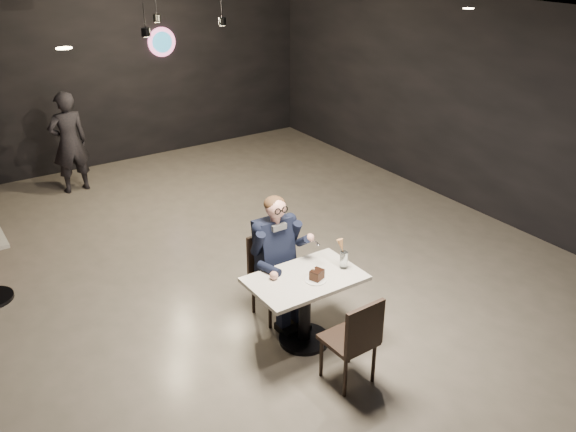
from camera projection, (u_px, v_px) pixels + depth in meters
floor at (257, 261)px, 7.67m from camera, size 9.00×9.00×0.00m
wall_sign at (162, 42)px, 10.57m from camera, size 0.50×0.06×0.50m
pendant_lights at (173, 6)px, 7.93m from camera, size 1.40×1.20×0.36m
main_table at (305, 310)px, 6.04m from camera, size 1.10×0.70×0.75m
chair_far at (275, 278)px, 6.42m from camera, size 0.42×0.46×0.92m
chair_near at (348, 338)px, 5.49m from camera, size 0.43×0.47×0.92m
seated_man at (275, 257)px, 6.31m from camera, size 0.60×0.80×1.44m
dessert_plate at (316, 280)px, 5.82m from camera, size 0.21×0.21×0.01m
cake_slice at (317, 275)px, 5.82m from camera, size 0.15×0.14×0.09m
mint_leaf at (318, 271)px, 5.80m from camera, size 0.07×0.04×0.01m
sundae_glass at (344, 260)px, 6.01m from camera, size 0.08×0.08×0.18m
wafer_cone at (341, 246)px, 5.94m from camera, size 0.08×0.08×0.13m
passerby at (69, 143)px, 9.40m from camera, size 0.60×0.42×1.60m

